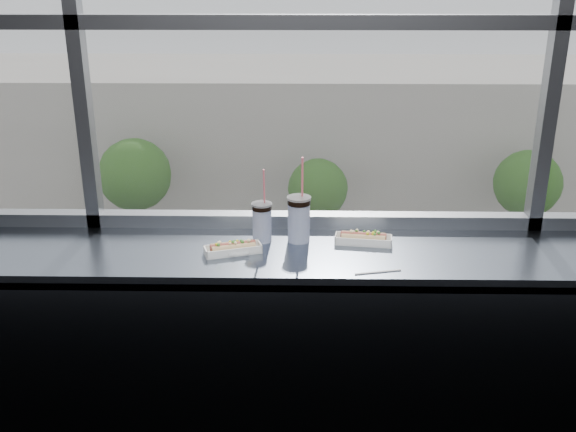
{
  "coord_description": "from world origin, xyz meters",
  "views": [
    {
      "loc": [
        -0.06,
        -1.25,
        2.17
      ],
      "look_at": [
        -0.11,
        1.23,
        1.25
      ],
      "focal_mm": 40.0,
      "sensor_mm": 36.0,
      "label": 1
    }
  ],
  "objects_px": {
    "hotdog_tray_left": "(233,248)",
    "car_near_c": "(321,358)",
    "car_near_d": "(477,357)",
    "car_far_a": "(84,256)",
    "soda_cup_left": "(262,220)",
    "hotdog_tray_right": "(363,238)",
    "pedestrian_a": "(168,230)",
    "wrapper": "(237,252)",
    "pedestrian_c": "(434,224)",
    "soda_cup_right": "(299,217)",
    "pedestrian_d": "(442,234)",
    "car_near_b": "(121,356)",
    "tree_right": "(528,183)",
    "tree_left": "(135,175)",
    "car_far_b": "(308,260)",
    "tree_center": "(318,189)",
    "loose_straw": "(378,272)"
  },
  "relations": [
    {
      "from": "soda_cup_left",
      "to": "car_near_d",
      "type": "xyz_separation_m",
      "value": [
        6.21,
        16.18,
        -11.04
      ]
    },
    {
      "from": "hotdog_tray_left",
      "to": "tree_center",
      "type": "height_order",
      "value": "hotdog_tray_left"
    },
    {
      "from": "car_far_a",
      "to": "tree_left",
      "type": "distance_m",
      "value": 5.08
    },
    {
      "from": "car_far_a",
      "to": "pedestrian_c",
      "type": "bearing_deg",
      "value": -71.07
    },
    {
      "from": "hotdog_tray_left",
      "to": "car_near_c",
      "type": "distance_m",
      "value": 19.74
    },
    {
      "from": "wrapper",
      "to": "pedestrian_c",
      "type": "bearing_deg",
      "value": 75.85
    },
    {
      "from": "loose_straw",
      "to": "pedestrian_a",
      "type": "height_order",
      "value": "loose_straw"
    },
    {
      "from": "wrapper",
      "to": "pedestrian_d",
      "type": "distance_m",
      "value": 30.88
    },
    {
      "from": "hotdog_tray_left",
      "to": "wrapper",
      "type": "height_order",
      "value": "hotdog_tray_left"
    },
    {
      "from": "pedestrian_a",
      "to": "soda_cup_right",
      "type": "bearing_deg",
      "value": 13.62
    },
    {
      "from": "hotdog_tray_left",
      "to": "car_near_d",
      "type": "relative_size",
      "value": 0.04
    },
    {
      "from": "car_near_c",
      "to": "soda_cup_right",
      "type": "bearing_deg",
      "value": 179.75
    },
    {
      "from": "loose_straw",
      "to": "tree_center",
      "type": "distance_m",
      "value": 29.86
    },
    {
      "from": "tree_right",
      "to": "car_far_a",
      "type": "bearing_deg",
      "value": -169.36
    },
    {
      "from": "car_near_c",
      "to": "wrapper",
      "type": "bearing_deg",
      "value": 178.9
    },
    {
      "from": "hotdog_tray_left",
      "to": "car_near_b",
      "type": "relative_size",
      "value": 0.04
    },
    {
      "from": "soda_cup_left",
      "to": "car_far_a",
      "type": "height_order",
      "value": "soda_cup_left"
    },
    {
      "from": "wrapper",
      "to": "car_near_c",
      "type": "bearing_deg",
      "value": 86.43
    },
    {
      "from": "car_near_b",
      "to": "pedestrian_c",
      "type": "distance_m",
      "value": 18.23
    },
    {
      "from": "soda_cup_left",
      "to": "pedestrian_d",
      "type": "xyz_separation_m",
      "value": [
        7.42,
        27.67,
        -11.18
      ]
    },
    {
      "from": "hotdog_tray_right",
      "to": "loose_straw",
      "type": "xyz_separation_m",
      "value": [
        0.03,
        -0.29,
        -0.02
      ]
    },
    {
      "from": "soda_cup_right",
      "to": "pedestrian_d",
      "type": "distance_m",
      "value": 30.72
    },
    {
      "from": "car_far_b",
      "to": "pedestrian_a",
      "type": "distance_m",
      "value": 8.06
    },
    {
      "from": "car_near_b",
      "to": "tree_right",
      "type": "relative_size",
      "value": 1.12
    },
    {
      "from": "car_far_b",
      "to": "car_far_a",
      "type": "distance_m",
      "value": 10.32
    },
    {
      "from": "tree_center",
      "to": "tree_right",
      "type": "xyz_separation_m",
      "value": [
        10.46,
        0.0,
        0.33
      ]
    },
    {
      "from": "car_near_d",
      "to": "car_far_a",
      "type": "xyz_separation_m",
      "value": [
        -15.95,
        8.0,
        0.05
      ]
    },
    {
      "from": "hotdog_tray_left",
      "to": "soda_cup_left",
      "type": "xyz_separation_m",
      "value": [
        0.11,
        0.14,
        0.07
      ]
    },
    {
      "from": "tree_left",
      "to": "car_far_a",
      "type": "bearing_deg",
      "value": -111.97
    },
    {
      "from": "car_near_b",
      "to": "hotdog_tray_left",
      "type": "bearing_deg",
      "value": -158.14
    },
    {
      "from": "car_near_b",
      "to": "tree_right",
      "type": "height_order",
      "value": "tree_right"
    },
    {
      "from": "wrapper",
      "to": "car_far_b",
      "type": "xyz_separation_m",
      "value": [
        0.67,
        24.34,
        -11.02
      ]
    },
    {
      "from": "hotdog_tray_left",
      "to": "car_near_c",
      "type": "bearing_deg",
      "value": 68.51
    },
    {
      "from": "pedestrian_a",
      "to": "tree_left",
      "type": "height_order",
      "value": "tree_left"
    },
    {
      "from": "pedestrian_d",
      "to": "tree_right",
      "type": "relative_size",
      "value": 0.37
    },
    {
      "from": "hotdog_tray_left",
      "to": "pedestrian_a",
      "type": "relative_size",
      "value": 0.12
    },
    {
      "from": "hotdog_tray_right",
      "to": "pedestrian_a",
      "type": "xyz_separation_m",
      "value": [
        -7.02,
        27.88,
        -11.1
      ]
    },
    {
      "from": "pedestrian_d",
      "to": "tree_right",
      "type": "bearing_deg",
      "value": 7.06
    },
    {
      "from": "pedestrian_a",
      "to": "car_near_b",
      "type": "bearing_deg",
      "value": 3.27
    },
    {
      "from": "car_far_b",
      "to": "car_near_d",
      "type": "height_order",
      "value": "car_near_d"
    },
    {
      "from": "loose_straw",
      "to": "car_near_d",
      "type": "bearing_deg",
      "value": 57.34
    },
    {
      "from": "pedestrian_d",
      "to": "soda_cup_right",
      "type": "bearing_deg",
      "value": -104.71
    },
    {
      "from": "soda_cup_right",
      "to": "loose_straw",
      "type": "height_order",
      "value": "soda_cup_right"
    },
    {
      "from": "car_far_b",
      "to": "tree_center",
      "type": "bearing_deg",
      "value": -8.86
    },
    {
      "from": "wrapper",
      "to": "pedestrian_c",
      "type": "relative_size",
      "value": 0.05
    },
    {
      "from": "car_far_a",
      "to": "car_near_d",
      "type": "bearing_deg",
      "value": -113.01
    },
    {
      "from": "car_near_c",
      "to": "soda_cup_left",
      "type": "bearing_deg",
      "value": 179.2
    },
    {
      "from": "wrapper",
      "to": "car_far_a",
      "type": "height_order",
      "value": "wrapper"
    },
    {
      "from": "pedestrian_c",
      "to": "loose_straw",
      "type": "bearing_deg",
      "value": -103.04
    },
    {
      "from": "tree_left",
      "to": "tree_right",
      "type": "relative_size",
      "value": 1.1
    }
  ]
}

